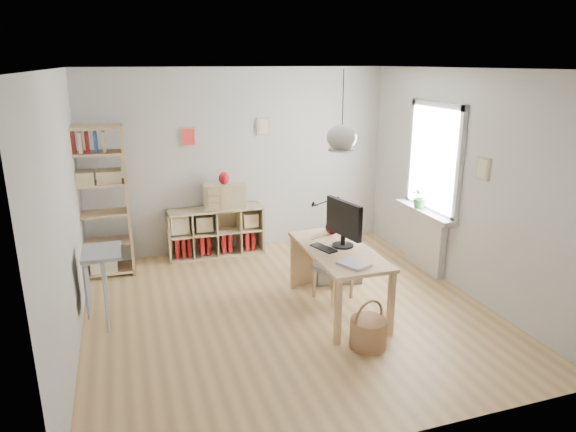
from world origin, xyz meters
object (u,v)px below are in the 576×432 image
object	(u,v)px
drawer_chest	(225,196)
cube_shelf	(214,235)
chair	(330,263)
tall_bookshelf	(96,196)
desk	(338,257)
monitor	(344,221)
storage_chest	(336,263)

from	to	relation	value
drawer_chest	cube_shelf	bearing A→B (deg)	176.48
chair	drawer_chest	size ratio (longest dim) A/B	1.26
cube_shelf	tall_bookshelf	size ratio (longest dim) A/B	0.70
desk	drawer_chest	xyz separation A→B (m)	(-0.85, 2.19, 0.24)
cube_shelf	drawer_chest	world-z (taller)	drawer_chest
chair	drawer_chest	distance (m)	2.10
desk	monitor	distance (m)	0.41
cube_shelf	drawer_chest	bearing A→B (deg)	-13.27
cube_shelf	storage_chest	distance (m)	1.95
chair	storage_chest	xyz separation A→B (m)	(0.31, 0.50, -0.23)
storage_chest	monitor	size ratio (longest dim) A/B	1.26
cube_shelf	monitor	bearing A→B (deg)	-63.03
monitor	storage_chest	bearing A→B (deg)	59.17
storage_chest	drawer_chest	size ratio (longest dim) A/B	1.26
desk	chair	distance (m)	0.42
desk	chair	size ratio (longest dim) A/B	1.96
desk	monitor	xyz separation A→B (m)	(0.08, 0.06, 0.39)
cube_shelf	drawer_chest	distance (m)	0.62
desk	drawer_chest	world-z (taller)	drawer_chest
monitor	desk	bearing A→B (deg)	-153.84
desk	tall_bookshelf	distance (m)	3.27
cube_shelf	monitor	distance (m)	2.55
tall_bookshelf	drawer_chest	size ratio (longest dim) A/B	3.30
chair	storage_chest	size ratio (longest dim) A/B	1.00
tall_bookshelf	drawer_chest	bearing A→B (deg)	7.86
tall_bookshelf	chair	distance (m)	3.15
desk	monitor	world-z (taller)	monitor
desk	chair	xyz separation A→B (m)	(0.05, 0.35, -0.22)
storage_chest	drawer_chest	distance (m)	1.93
storage_chest	drawer_chest	world-z (taller)	drawer_chest
desk	storage_chest	world-z (taller)	desk
drawer_chest	chair	bearing A→B (deg)	-54.27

